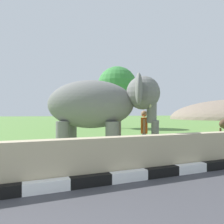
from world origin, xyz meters
TOP-DOWN VIEW (x-y plane):
  - barrier_parapet at (2.00, 3.58)m, footprint 28.00×0.36m
  - elephant at (3.07, 6.05)m, footprint 3.95×3.44m
  - person_handler at (4.69, 5.77)m, footprint 0.41×0.58m
  - tree_distant at (9.42, 19.03)m, footprint 4.03×4.03m

SIDE VIEW (x-z plane):
  - barrier_parapet at x=2.00m, z-range 0.00..1.00m
  - person_handler at x=4.69m, z-range 0.10..1.75m
  - elephant at x=3.07m, z-range 0.42..3.26m
  - tree_distant at x=9.42m, z-range 1.14..7.47m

